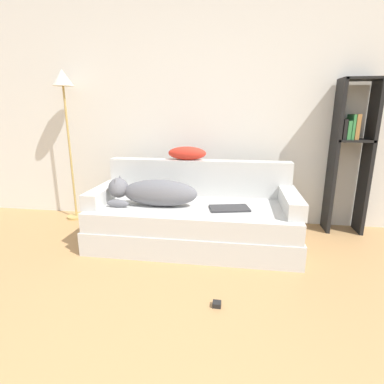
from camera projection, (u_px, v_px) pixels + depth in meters
wall_back at (207, 103)px, 3.32m from camera, size 7.50×0.06×2.70m
couch at (193, 224)px, 2.91m from camera, size 1.94×0.88×0.40m
couch_backrest at (199, 177)px, 3.17m from camera, size 1.90×0.15×0.37m
couch_arm_left at (104, 194)px, 2.96m from camera, size 0.15×0.69×0.14m
couch_arm_right at (291, 202)px, 2.70m from camera, size 0.15×0.69×0.14m
dog at (153, 192)px, 2.80m from camera, size 0.85×0.26×0.27m
laptop at (229, 208)px, 2.72m from camera, size 0.39×0.28×0.02m
throw_pillow at (187, 153)px, 3.11m from camera, size 0.40×0.15×0.14m
bookshelf at (351, 149)px, 3.05m from camera, size 0.37×0.26×1.57m
floor_lamp at (65, 100)px, 3.32m from camera, size 0.23×0.23×1.70m
power_adapter at (217, 304)px, 1.99m from camera, size 0.06×0.06×0.03m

